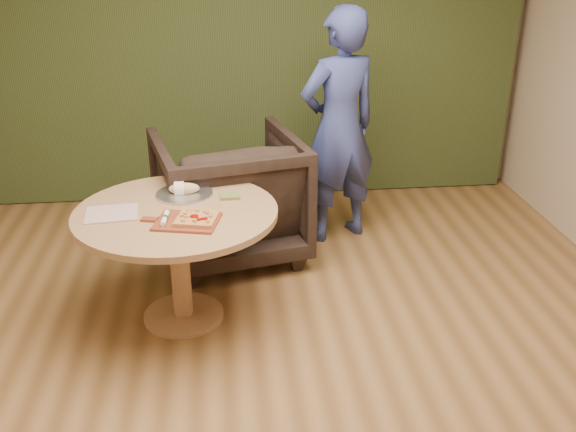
{
  "coord_description": "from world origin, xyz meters",
  "views": [
    {
      "loc": [
        -0.24,
        -2.74,
        2.28
      ],
      "look_at": [
        0.08,
        0.25,
        0.93
      ],
      "focal_mm": 40.0,
      "sensor_mm": 36.0,
      "label": 1
    }
  ],
  "objects_px": {
    "pizza_paddle": "(185,221)",
    "person_standing": "(339,128)",
    "serving_tray": "(185,194)",
    "bread_roll": "(183,189)",
    "armchair": "(229,190)",
    "pedestal_table": "(177,231)",
    "cutlery_roll": "(165,218)",
    "flatbread_pizza": "(197,218)"
  },
  "relations": [
    {
      "from": "pizza_paddle",
      "to": "person_standing",
      "type": "relative_size",
      "value": 0.26
    },
    {
      "from": "serving_tray",
      "to": "armchair",
      "type": "relative_size",
      "value": 0.34
    },
    {
      "from": "pedestal_table",
      "to": "bread_roll",
      "type": "height_order",
      "value": "bread_roll"
    },
    {
      "from": "pizza_paddle",
      "to": "bread_roll",
      "type": "bearing_deg",
      "value": 107.56
    },
    {
      "from": "flatbread_pizza",
      "to": "serving_tray",
      "type": "relative_size",
      "value": 0.74
    },
    {
      "from": "serving_tray",
      "to": "pizza_paddle",
      "type": "bearing_deg",
      "value": -87.03
    },
    {
      "from": "pizza_paddle",
      "to": "serving_tray",
      "type": "bearing_deg",
      "value": 106.36
    },
    {
      "from": "pedestal_table",
      "to": "armchair",
      "type": "bearing_deg",
      "value": 69.52
    },
    {
      "from": "pizza_paddle",
      "to": "person_standing",
      "type": "xyz_separation_m",
      "value": [
        1.11,
        1.29,
        0.14
      ]
    },
    {
      "from": "flatbread_pizza",
      "to": "cutlery_roll",
      "type": "relative_size",
      "value": 1.33
    },
    {
      "from": "pedestal_table",
      "to": "pizza_paddle",
      "type": "bearing_deg",
      "value": -70.98
    },
    {
      "from": "armchair",
      "to": "person_standing",
      "type": "bearing_deg",
      "value": -177.71
    },
    {
      "from": "bread_roll",
      "to": "armchair",
      "type": "relative_size",
      "value": 0.19
    },
    {
      "from": "bread_roll",
      "to": "armchair",
      "type": "bearing_deg",
      "value": 65.44
    },
    {
      "from": "pedestal_table",
      "to": "serving_tray",
      "type": "relative_size",
      "value": 3.42
    },
    {
      "from": "serving_tray",
      "to": "bread_roll",
      "type": "distance_m",
      "value": 0.04
    },
    {
      "from": "serving_tray",
      "to": "person_standing",
      "type": "xyz_separation_m",
      "value": [
        1.14,
        0.86,
        0.14
      ]
    },
    {
      "from": "person_standing",
      "to": "pizza_paddle",
      "type": "bearing_deg",
      "value": 27.78
    },
    {
      "from": "pedestal_table",
      "to": "pizza_paddle",
      "type": "relative_size",
      "value": 2.59
    },
    {
      "from": "pedestal_table",
      "to": "serving_tray",
      "type": "height_order",
      "value": "serving_tray"
    },
    {
      "from": "pedestal_table",
      "to": "armchair",
      "type": "height_order",
      "value": "armchair"
    },
    {
      "from": "serving_tray",
      "to": "person_standing",
      "type": "bearing_deg",
      "value": 37.27
    },
    {
      "from": "armchair",
      "to": "person_standing",
      "type": "xyz_separation_m",
      "value": [
        0.86,
        0.23,
        0.38
      ]
    },
    {
      "from": "pizza_paddle",
      "to": "cutlery_roll",
      "type": "relative_size",
      "value": 2.36
    },
    {
      "from": "flatbread_pizza",
      "to": "pizza_paddle",
      "type": "bearing_deg",
      "value": 173.13
    },
    {
      "from": "armchair",
      "to": "pedestal_table",
      "type": "bearing_deg",
      "value": 56.72
    },
    {
      "from": "serving_tray",
      "to": "armchair",
      "type": "bearing_deg",
      "value": 66.11
    },
    {
      "from": "flatbread_pizza",
      "to": "serving_tray",
      "type": "distance_m",
      "value": 0.44
    },
    {
      "from": "cutlery_roll",
      "to": "bread_roll",
      "type": "distance_m",
      "value": 0.42
    },
    {
      "from": "cutlery_roll",
      "to": "armchair",
      "type": "xyz_separation_m",
      "value": [
        0.37,
        1.05,
        -0.26
      ]
    },
    {
      "from": "armchair",
      "to": "pizza_paddle",
      "type": "bearing_deg",
      "value": 63.43
    },
    {
      "from": "armchair",
      "to": "person_standing",
      "type": "distance_m",
      "value": 0.96
    },
    {
      "from": "flatbread_pizza",
      "to": "person_standing",
      "type": "xyz_separation_m",
      "value": [
        1.05,
        1.29,
        0.12
      ]
    },
    {
      "from": "pedestal_table",
      "to": "bread_roll",
      "type": "bearing_deg",
      "value": 81.65
    },
    {
      "from": "flatbread_pizza",
      "to": "armchair",
      "type": "relative_size",
      "value": 0.26
    },
    {
      "from": "bread_roll",
      "to": "pizza_paddle",
      "type": "bearing_deg",
      "value": -85.83
    },
    {
      "from": "cutlery_roll",
      "to": "bread_roll",
      "type": "height_order",
      "value": "bread_roll"
    },
    {
      "from": "pizza_paddle",
      "to": "person_standing",
      "type": "bearing_deg",
      "value": 62.49
    },
    {
      "from": "bread_roll",
      "to": "armchair",
      "type": "distance_m",
      "value": 0.75
    },
    {
      "from": "pizza_paddle",
      "to": "flatbread_pizza",
      "type": "bearing_deg",
      "value": 6.52
    },
    {
      "from": "cutlery_roll",
      "to": "person_standing",
      "type": "bearing_deg",
      "value": 50.89
    },
    {
      "from": "bread_roll",
      "to": "armchair",
      "type": "xyz_separation_m",
      "value": [
        0.29,
        0.63,
        -0.27
      ]
    }
  ]
}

